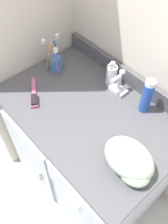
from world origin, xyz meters
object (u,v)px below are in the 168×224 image
object	(u,v)px
toothbrush_cup	(55,62)
shaving_cream_can	(147,96)
soap_dispenser	(111,75)
hairbrush	(34,96)
hand_towel	(130,161)

from	to	relation	value
toothbrush_cup	shaving_cream_can	distance (m)	0.53
toothbrush_cup	shaving_cream_can	bearing A→B (deg)	15.69
soap_dispenser	shaving_cream_can	size ratio (longest dim) A/B	0.76
hairbrush	hand_towel	size ratio (longest dim) A/B	0.84
toothbrush_cup	hairbrush	size ratio (longest dim) A/B	1.05
shaving_cream_can	hairbrush	xyz separation A→B (m)	(-0.41, -0.35, -0.08)
hairbrush	hand_towel	world-z (taller)	hand_towel
soap_dispenser	hairbrush	xyz separation A→B (m)	(-0.18, -0.36, -0.05)
toothbrush_cup	hand_towel	world-z (taller)	toothbrush_cup
hairbrush	hand_towel	distance (m)	0.58
toothbrush_cup	soap_dispenser	world-z (taller)	toothbrush_cup
shaving_cream_can	hand_towel	xyz separation A→B (m)	(0.16, -0.28, -0.04)
shaving_cream_can	hairbrush	bearing A→B (deg)	-139.68
shaving_cream_can	toothbrush_cup	bearing A→B (deg)	-164.31
shaving_cream_can	hairbrush	world-z (taller)	shaving_cream_can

